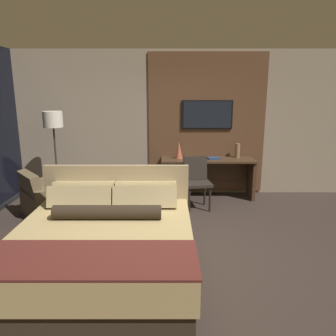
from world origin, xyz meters
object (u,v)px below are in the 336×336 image
(armchair_by_window, at_px, (50,200))
(floor_lamp, at_px, (52,127))
(desk_chair, at_px, (195,178))
(bed, at_px, (104,243))
(desk, at_px, (206,171))
(vase_short, at_px, (236,150))
(vase_tall, at_px, (178,150))
(book, at_px, (212,158))
(tv, at_px, (206,115))

(armchair_by_window, xyz_separation_m, floor_lamp, (-0.07, 0.59, 1.15))
(desk_chair, bearing_deg, bed, -129.13)
(bed, height_order, desk, bed)
(floor_lamp, distance_m, vase_short, 3.45)
(floor_lamp, bearing_deg, vase_tall, 9.06)
(desk_chair, height_order, book, desk_chair)
(floor_lamp, distance_m, vase_tall, 2.32)
(bed, bearing_deg, vase_short, 53.40)
(floor_lamp, bearing_deg, tv, 11.64)
(armchair_by_window, relative_size, vase_short, 4.37)
(vase_short, distance_m, book, 0.51)
(book, bearing_deg, tv, 112.53)
(floor_lamp, height_order, vase_short, floor_lamp)
(floor_lamp, height_order, vase_tall, floor_lamp)
(vase_short, bearing_deg, tv, 167.50)
(desk_chair, distance_m, vase_tall, 0.77)
(bed, height_order, armchair_by_window, bed)
(armchair_by_window, bearing_deg, desk, -110.87)
(armchair_by_window, height_order, book, book)
(desk, bearing_deg, desk_chair, -113.52)
(desk_chair, xyz_separation_m, armchair_by_window, (-2.47, -0.35, -0.29))
(desk, xyz_separation_m, desk_chair, (-0.26, -0.59, 0.03))
(desk_chair, bearing_deg, vase_short, 30.01)
(vase_short, bearing_deg, desk, -170.69)
(vase_tall, bearing_deg, tv, 21.64)
(desk_chair, height_order, vase_short, vase_short)
(bed, bearing_deg, desk_chair, 59.82)
(desk_chair, height_order, vase_tall, vase_tall)
(tv, height_order, book, tv)
(bed, relative_size, vase_tall, 6.58)
(book, bearing_deg, vase_tall, 174.99)
(desk, bearing_deg, bed, -118.79)
(vase_tall, bearing_deg, desk_chair, -63.93)
(armchair_by_window, distance_m, floor_lamp, 1.30)
(desk, xyz_separation_m, book, (0.11, -0.05, 0.26))
(armchair_by_window, relative_size, vase_tall, 3.67)
(floor_lamp, relative_size, vase_tall, 5.20)
(desk_chair, distance_m, vase_short, 1.15)
(desk, distance_m, book, 0.29)
(bed, xyz_separation_m, floor_lamp, (-1.31, 2.34, 1.08))
(bed, distance_m, book, 3.12)
(bed, xyz_separation_m, armchair_by_window, (-1.24, 1.75, -0.07))
(armchair_by_window, xyz_separation_m, vase_tall, (2.17, 0.95, 0.67))
(tv, height_order, vase_tall, tv)
(vase_short, bearing_deg, armchair_by_window, -162.70)
(tv, distance_m, vase_tall, 0.88)
(armchair_by_window, xyz_separation_m, book, (2.84, 0.89, 0.52))
(tv, bearing_deg, bed, -116.87)
(desk, height_order, floor_lamp, floor_lamp)
(vase_tall, bearing_deg, desk, -1.08)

